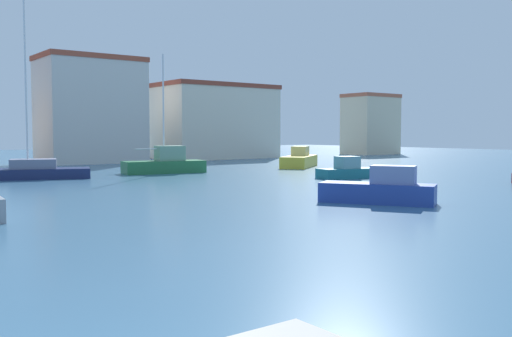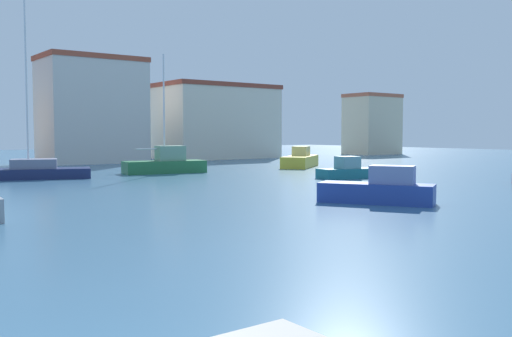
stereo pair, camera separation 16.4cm
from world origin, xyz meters
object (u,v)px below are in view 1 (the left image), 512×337
(motorboat_teal_center_channel, at_px, (352,171))
(sailboat_green_inner_mooring, at_px, (165,163))
(motorboat_yellow_far_left, at_px, (299,160))
(motorboat_blue_near_pier, at_px, (380,190))
(sailboat_navy_outer_mooring, at_px, (29,171))

(motorboat_teal_center_channel, xyz_separation_m, sailboat_green_inner_mooring, (-7.71, 11.72, 0.25))
(motorboat_teal_center_channel, xyz_separation_m, motorboat_yellow_far_left, (5.25, 11.22, 0.14))
(motorboat_blue_near_pier, xyz_separation_m, motorboat_yellow_far_left, (14.35, 21.33, 0.04))
(motorboat_yellow_far_left, bearing_deg, motorboat_teal_center_channel, -115.08)
(sailboat_navy_outer_mooring, xyz_separation_m, motorboat_teal_center_channel, (17.37, -12.31, -0.05))
(sailboat_green_inner_mooring, relative_size, motorboat_yellow_far_left, 1.38)
(motorboat_blue_near_pier, relative_size, sailboat_navy_outer_mooring, 0.41)
(motorboat_yellow_far_left, bearing_deg, sailboat_navy_outer_mooring, 177.25)
(sailboat_navy_outer_mooring, relative_size, sailboat_green_inner_mooring, 1.36)
(motorboat_blue_near_pier, bearing_deg, sailboat_green_inner_mooring, 86.35)
(sailboat_navy_outer_mooring, distance_m, motorboat_yellow_far_left, 22.65)
(motorboat_teal_center_channel, relative_size, sailboat_green_inner_mooring, 0.59)
(motorboat_blue_near_pier, bearing_deg, sailboat_navy_outer_mooring, 110.26)
(sailboat_navy_outer_mooring, height_order, motorboat_yellow_far_left, sailboat_navy_outer_mooring)
(sailboat_navy_outer_mooring, bearing_deg, sailboat_green_inner_mooring, -3.47)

